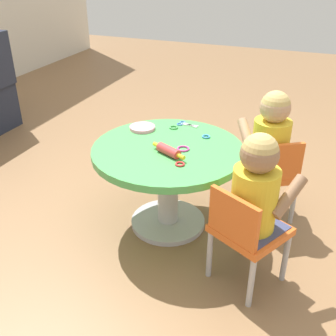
# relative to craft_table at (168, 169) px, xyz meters

# --- Properties ---
(ground_plane) EXTENTS (10.00, 10.00, 0.00)m
(ground_plane) POSITION_rel_craft_table_xyz_m (0.00, 0.00, -0.38)
(ground_plane) COLOR olive
(craft_table) EXTENTS (0.83, 0.83, 0.51)m
(craft_table) POSITION_rel_craft_table_xyz_m (0.00, 0.00, 0.00)
(craft_table) COLOR silver
(craft_table) RESTS_ON ground
(child_chair_left) EXTENTS (0.41, 0.41, 0.54)m
(child_chair_left) POSITION_rel_craft_table_xyz_m (-0.31, -0.51, -0.07)
(child_chair_left) COLOR #B7B7BC
(child_chair_left) RESTS_ON ground
(seated_child_left) EXTENTS (0.43, 0.40, 0.51)m
(seated_child_left) POSITION_rel_craft_table_xyz_m (-0.28, -0.53, 0.15)
(seated_child_left) COLOR #3F4772
(seated_child_left) RESTS_ON ground
(child_chair_right) EXTENTS (0.41, 0.41, 0.54)m
(child_chair_right) POSITION_rel_craft_table_xyz_m (0.29, -0.52, -0.07)
(child_chair_right) COLOR #B7B7BC
(child_chair_right) RESTS_ON ground
(seated_child_right) EXTENTS (0.44, 0.41, 0.51)m
(seated_child_right) POSITION_rel_craft_table_xyz_m (0.32, -0.50, 0.15)
(seated_child_right) COLOR #3F4772
(seated_child_right) RESTS_ON ground
(rolling_pin) EXTENTS (0.12, 0.22, 0.05)m
(rolling_pin) POSITION_rel_craft_table_xyz_m (-0.08, -0.03, 0.16)
(rolling_pin) COLOR #D83F3F
(rolling_pin) RESTS_ON craft_table
(craft_scissors) EXTENTS (0.08, 0.14, 0.01)m
(craft_scissors) POSITION_rel_craft_table_xyz_m (0.34, 0.02, 0.13)
(craft_scissors) COLOR silver
(craft_scissors) RESTS_ON craft_table
(playdough_blob_0) EXTENTS (0.15, 0.15, 0.02)m
(playdough_blob_0) POSITION_rel_craft_table_xyz_m (0.18, 0.24, 0.14)
(playdough_blob_0) COLOR pink
(playdough_blob_0) RESTS_ON craft_table
(cookie_cutter_0) EXTENTS (0.05, 0.05, 0.01)m
(cookie_cutter_0) POSITION_rel_craft_table_xyz_m (-0.16, -0.13, 0.14)
(cookie_cutter_0) COLOR red
(cookie_cutter_0) RESTS_ON craft_table
(cookie_cutter_1) EXTENTS (0.05, 0.05, 0.01)m
(cookie_cutter_1) POSITION_rel_craft_table_xyz_m (0.26, 0.07, 0.14)
(cookie_cutter_1) COLOR #4CB259
(cookie_cutter_1) RESTS_ON craft_table
(cookie_cutter_2) EXTENTS (0.07, 0.07, 0.01)m
(cookie_cutter_2) POSITION_rel_craft_table_xyz_m (0.01, -0.08, 0.14)
(cookie_cutter_2) COLOR #D83FA5
(cookie_cutter_2) RESTS_ON craft_table
(cookie_cutter_3) EXTENTS (0.05, 0.05, 0.01)m
(cookie_cutter_3) POSITION_rel_craft_table_xyz_m (0.21, -0.15, 0.14)
(cookie_cutter_3) COLOR #3F99D8
(cookie_cutter_3) RESTS_ON craft_table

